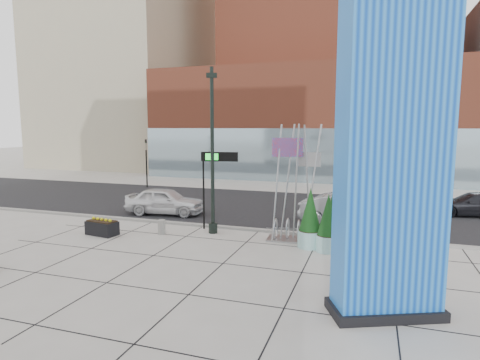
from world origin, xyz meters
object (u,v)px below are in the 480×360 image
(lamp_post, at_px, (212,167))
(car_white_west, at_px, (165,201))
(blue_pylon, at_px, (393,139))
(public_art_sculpture, at_px, (294,210))
(concrete_bollard, at_px, (162,227))
(car_silver_mid, at_px, (346,210))
(overhead_street_sign, at_px, (216,163))

(lamp_post, height_order, car_white_west, lamp_post)
(blue_pylon, height_order, public_art_sculpture, blue_pylon)
(blue_pylon, distance_m, lamp_post, 10.22)
(concrete_bollard, distance_m, car_silver_mid, 9.56)
(overhead_street_sign, height_order, car_silver_mid, overhead_street_sign)
(lamp_post, bearing_deg, car_white_west, 144.92)
(blue_pylon, xyz_separation_m, car_white_west, (-12.03, 9.48, -4.06))
(public_art_sculpture, bearing_deg, lamp_post, 176.38)
(lamp_post, height_order, public_art_sculpture, lamp_post)
(lamp_post, distance_m, public_art_sculpture, 4.38)
(blue_pylon, bearing_deg, car_white_west, 118.26)
(public_art_sculpture, relative_size, overhead_street_sign, 1.35)
(car_white_west, distance_m, car_silver_mid, 10.37)
(car_white_west, bearing_deg, blue_pylon, -134.99)
(lamp_post, bearing_deg, concrete_bollard, -156.16)
(lamp_post, relative_size, concrete_bollard, 11.37)
(overhead_street_sign, height_order, car_white_west, overhead_street_sign)
(overhead_street_sign, relative_size, car_white_west, 0.85)
(public_art_sculpture, relative_size, concrete_bollard, 7.61)
(concrete_bollard, relative_size, car_silver_mid, 0.14)
(public_art_sculpture, bearing_deg, concrete_bollard, -174.49)
(overhead_street_sign, distance_m, car_silver_mid, 7.32)
(public_art_sculpture, bearing_deg, blue_pylon, -63.30)
(concrete_bollard, xyz_separation_m, overhead_street_sign, (2.19, 1.61, 3.01))
(public_art_sculpture, xyz_separation_m, concrete_bollard, (-6.23, -1.00, -1.04))
(public_art_sculpture, relative_size, car_silver_mid, 1.10)
(concrete_bollard, bearing_deg, overhead_street_sign, 36.36)
(lamp_post, bearing_deg, public_art_sculpture, -0.05)
(public_art_sculpture, distance_m, car_white_west, 8.81)
(concrete_bollard, distance_m, car_white_west, 4.51)
(car_white_west, relative_size, car_silver_mid, 0.96)
(concrete_bollard, height_order, car_silver_mid, car_silver_mid)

